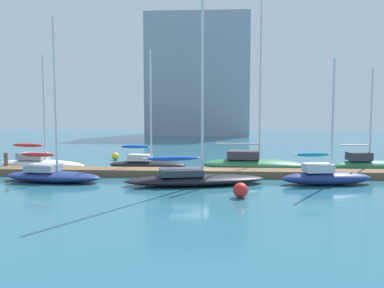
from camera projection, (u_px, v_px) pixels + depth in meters
name	position (u px, v px, depth m)	size (l,w,h in m)	color
ground_plane	(190.00, 176.00, 27.46)	(120.00, 120.00, 0.00)	#286075
dock_pier	(190.00, 173.00, 27.44)	(27.13, 1.66, 0.48)	brown
dock_piling_near_end	(6.00, 163.00, 28.89)	(0.28, 0.28, 1.42)	brown
sailboat_0	(40.00, 162.00, 30.37)	(7.20, 3.05, 8.47)	white
sailboat_1	(51.00, 173.00, 25.38)	(6.46, 2.92, 10.12)	navy
sailboat_2	(146.00, 162.00, 30.40)	(5.77, 1.79, 8.86)	black
sailboat_3	(193.00, 176.00, 24.27)	(8.70, 3.93, 14.04)	black
sailboat_4	(253.00, 162.00, 29.65)	(7.80, 3.20, 12.65)	#2D7047
sailboat_5	(325.00, 175.00, 24.37)	(5.64, 2.35, 7.49)	navy
sailboat_6	(365.00, 165.00, 28.80)	(5.32, 2.26, 7.30)	#2D7047
mooring_buoy_yellow	(115.00, 156.00, 36.05)	(0.66, 0.66, 0.66)	yellow
mooring_buoy_red	(241.00, 190.00, 20.82)	(0.77, 0.77, 0.77)	red
harbor_building_distant	(198.00, 76.00, 68.90)	(16.96, 8.63, 19.93)	#9399A3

